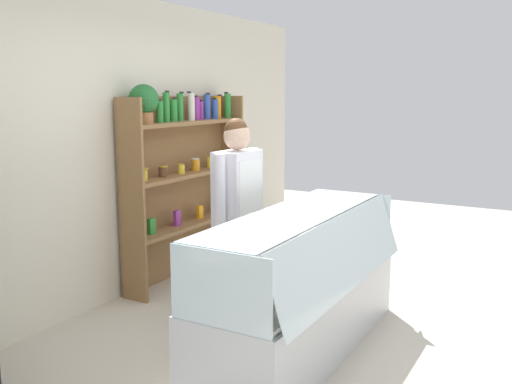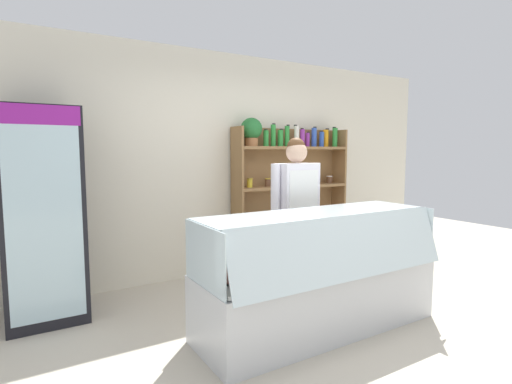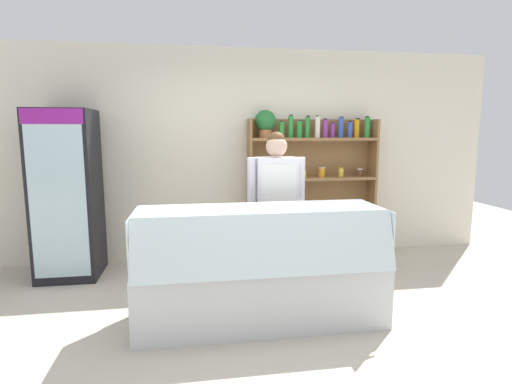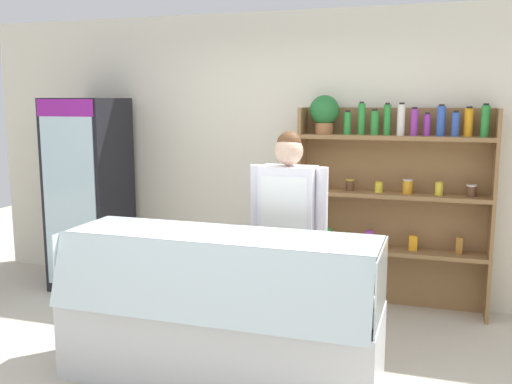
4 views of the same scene
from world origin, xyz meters
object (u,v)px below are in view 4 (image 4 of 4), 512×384
Objects in this scene: shelving_unit at (386,188)px; deli_display_case at (220,335)px; drinks_fridge at (90,194)px; shop_clerk at (288,221)px.

shelving_unit is 0.91× the size of deli_display_case.
drinks_fridge is at bearing -174.08° from shelving_unit.
shop_clerk is (0.29, 0.70, 0.66)m from deli_display_case.
deli_display_case is at bearing -117.66° from shelving_unit.
drinks_fridge is 2.52m from deli_display_case.
shelving_unit is at bearing 59.10° from shop_clerk.
deli_display_case is at bearing -112.38° from shop_clerk.
shop_clerk reaches higher than deli_display_case.
deli_display_case is at bearing -36.47° from drinks_fridge.
shelving_unit is at bearing 5.92° from drinks_fridge.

